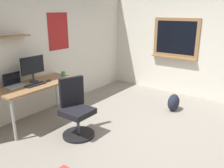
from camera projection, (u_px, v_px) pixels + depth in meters
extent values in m
plane|color=gray|center=(154.00, 142.00, 3.67)|extent=(5.20, 5.20, 0.00)
cube|color=silver|center=(46.00, 45.00, 4.66)|extent=(5.00, 0.10, 2.60)
cube|color=#997047|center=(10.00, 37.00, 3.86)|extent=(0.68, 0.20, 0.02)
cube|color=#A51E1E|center=(58.00, 31.00, 4.78)|extent=(0.52, 0.01, 0.74)
cube|color=silver|center=(208.00, 42.00, 5.15)|extent=(0.10, 5.00, 2.60)
cube|color=#997047|center=(176.00, 38.00, 5.50)|extent=(0.04, 1.10, 0.90)
cube|color=black|center=(176.00, 38.00, 5.48)|extent=(0.01, 0.94, 0.76)
cube|color=#997047|center=(173.00, 57.00, 5.60)|extent=(0.12, 1.10, 0.03)
cube|color=#997047|center=(36.00, 84.00, 4.14)|extent=(1.43, 0.66, 0.03)
cylinder|color=#B7B7BC|center=(13.00, 120.00, 3.60)|extent=(0.04, 0.04, 0.70)
cylinder|color=#B7B7BC|center=(75.00, 96.00, 4.60)|extent=(0.04, 0.04, 0.70)
cylinder|color=#B7B7BC|center=(56.00, 91.00, 4.91)|extent=(0.04, 0.04, 0.70)
cylinder|color=black|center=(79.00, 135.00, 3.84)|extent=(0.52, 0.52, 0.04)
cylinder|color=#4C4C51|center=(78.00, 124.00, 3.78)|extent=(0.05, 0.05, 0.34)
cube|color=black|center=(78.00, 112.00, 3.72)|extent=(0.44, 0.44, 0.09)
cube|color=black|center=(72.00, 91.00, 3.79)|extent=(0.40, 0.21, 0.48)
cube|color=#ADAFB5|center=(16.00, 86.00, 3.95)|extent=(0.31, 0.21, 0.02)
cube|color=black|center=(12.00, 79.00, 3.98)|extent=(0.31, 0.01, 0.21)
cylinder|color=#38383D|center=(34.00, 81.00, 4.23)|extent=(0.17, 0.17, 0.01)
cylinder|color=#38383D|center=(33.00, 77.00, 4.21)|extent=(0.03, 0.03, 0.14)
cube|color=black|center=(32.00, 65.00, 4.13)|extent=(0.46, 0.02, 0.31)
cube|color=black|center=(36.00, 85.00, 4.03)|extent=(0.37, 0.13, 0.02)
ellipsoid|color=#262628|center=(49.00, 81.00, 4.25)|extent=(0.10, 0.06, 0.03)
cylinder|color=#338C4C|center=(63.00, 74.00, 4.58)|extent=(0.08, 0.08, 0.09)
ellipsoid|color=#1E2333|center=(174.00, 102.00, 4.76)|extent=(0.32, 0.22, 0.35)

